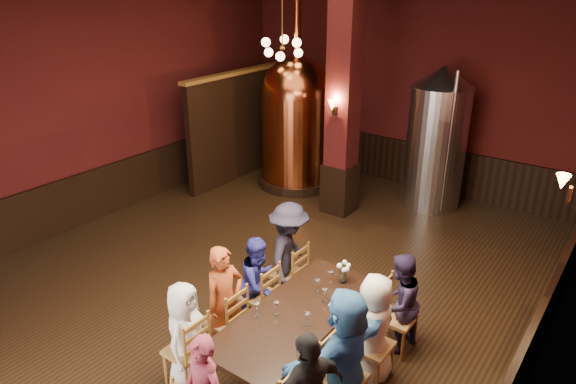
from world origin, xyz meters
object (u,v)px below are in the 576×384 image
Objects in this scene: dining_table at (297,317)px; person_1 at (225,301)px; copper_kettle at (297,121)px; steel_vessel at (437,138)px; person_0 at (185,335)px; person_2 at (259,283)px; rose_vase at (343,269)px.

person_1 reaches higher than dining_table.
dining_table is at bearing -58.15° from person_1.
steel_vessel is (2.90, 0.74, -0.05)m from copper_kettle.
copper_kettle reaches higher than person_0.
steel_vessel reaches higher than dining_table.
person_2 is 1.14m from rose_vase.
rose_vase is at bearing 83.36° from dining_table.
steel_vessel is (-0.54, 5.56, 0.74)m from dining_table.
rose_vase is (0.64, -4.67, -0.48)m from steel_vessel.
person_1 is 0.52× the size of steel_vessel.
person_2 is 0.33× the size of copper_kettle.
copper_kettle reaches higher than person_2.
rose_vase is at bearing -27.52° from person_1.
copper_kettle is (-2.59, 4.48, 0.81)m from person_2.
dining_table is at bearing -96.63° from rose_vase.
dining_table is 0.91m from person_1.
person_2 reaches higher than rose_vase.
rose_vase is (0.95, 1.88, 0.29)m from person_0.
copper_kettle is 5.32m from rose_vase.
dining_table is at bearing -59.81° from person_0.
copper_kettle reaches higher than person_1.
person_0 is 6.42m from copper_kettle.
person_1 is at bearing -19.45° from person_0.
steel_vessel is at bearing 95.54° from dining_table.
person_0 is 1.00× the size of person_2.
person_0 is 6.61m from steel_vessel.
person_1 is (-0.85, -0.33, 0.05)m from dining_table.
person_2 is 4.34× the size of rose_vase.
copper_kettle reaches higher than steel_vessel.
person_0 reaches higher than rose_vase.
steel_vessel is at bearing 14.37° from copper_kettle.
copper_kettle reaches higher than dining_table.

